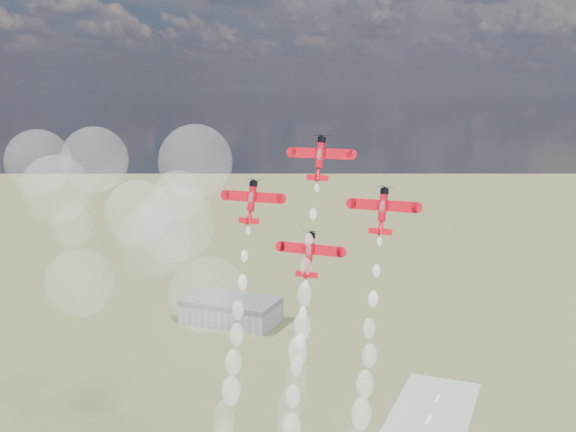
{
  "coord_description": "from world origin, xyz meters",
  "views": [
    {
      "loc": [
        40.14,
        -131.06,
        124.81
      ],
      "look_at": [
        -12.72,
        -1.37,
        98.21
      ],
      "focal_mm": 42.0,
      "sensor_mm": 36.0,
      "label": 1
    }
  ],
  "objects_px": {
    "plane_left": "(252,201)",
    "plane_slot": "(309,253)",
    "hangar": "(231,310)",
    "plane_right": "(383,210)",
    "plane_lead": "(320,157)"
  },
  "relations": [
    {
      "from": "plane_left",
      "to": "plane_slot",
      "type": "distance_m",
      "value": 17.65
    },
    {
      "from": "hangar",
      "to": "plane_left",
      "type": "bearing_deg",
      "value": -61.43
    },
    {
      "from": "hangar",
      "to": "plane_slot",
      "type": "xyz_separation_m",
      "value": [
        113.28,
        -184.47,
        84.8
      ]
    },
    {
      "from": "plane_left",
      "to": "plane_slot",
      "type": "xyz_separation_m",
      "value": [
        14.46,
        -3.02,
        -9.66
      ]
    },
    {
      "from": "plane_right",
      "to": "plane_slot",
      "type": "bearing_deg",
      "value": -168.2
    },
    {
      "from": "plane_lead",
      "to": "plane_left",
      "type": "relative_size",
      "value": 1.0
    },
    {
      "from": "plane_right",
      "to": "plane_slot",
      "type": "height_order",
      "value": "plane_right"
    },
    {
      "from": "plane_lead",
      "to": "plane_right",
      "type": "bearing_deg",
      "value": -11.8
    },
    {
      "from": "hangar",
      "to": "plane_right",
      "type": "bearing_deg",
      "value": -54.85
    },
    {
      "from": "plane_slot",
      "to": "plane_lead",
      "type": "bearing_deg",
      "value": 90.0
    },
    {
      "from": "plane_left",
      "to": "plane_right",
      "type": "relative_size",
      "value": 1.0
    },
    {
      "from": "hangar",
      "to": "plane_right",
      "type": "height_order",
      "value": "plane_right"
    },
    {
      "from": "plane_lead",
      "to": "plane_right",
      "type": "height_order",
      "value": "plane_lead"
    },
    {
      "from": "plane_left",
      "to": "plane_slot",
      "type": "bearing_deg",
      "value": -11.8
    },
    {
      "from": "plane_right",
      "to": "hangar",
      "type": "bearing_deg",
      "value": 125.15
    }
  ]
}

